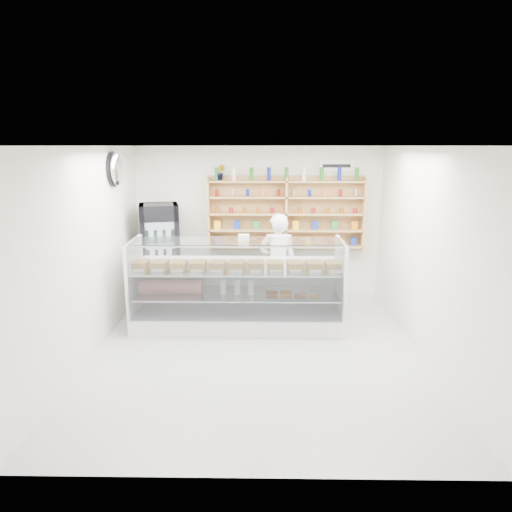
{
  "coord_description": "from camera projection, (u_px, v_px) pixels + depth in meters",
  "views": [
    {
      "loc": [
        0.08,
        -5.88,
        2.8
      ],
      "look_at": [
        -0.02,
        0.9,
        1.16
      ],
      "focal_mm": 32.0,
      "sensor_mm": 36.0,
      "label": 1
    }
  ],
  "objects": [
    {
      "name": "drinks_cooler",
      "position": [
        161.0,
        255.0,
        8.08
      ],
      "size": [
        0.79,
        0.77,
        1.82
      ],
      "rotation": [
        0.0,
        0.0,
        0.24
      ],
      "color": "black",
      "rests_on": "floor"
    },
    {
      "name": "wall_sign",
      "position": [
        336.0,
        166.0,
        8.18
      ],
      "size": [
        0.62,
        0.03,
        0.2
      ],
      "primitive_type": "cube",
      "color": "white",
      "rests_on": "back_wall"
    },
    {
      "name": "shop_worker",
      "position": [
        278.0,
        264.0,
        7.72
      ],
      "size": [
        0.64,
        0.43,
        1.72
      ],
      "primitive_type": "imported",
      "rotation": [
        0.0,
        0.0,
        3.17
      ],
      "color": "white",
      "rests_on": "floor"
    },
    {
      "name": "display_counter",
      "position": [
        237.0,
        304.0,
        7.17
      ],
      "size": [
        3.24,
        0.97,
        1.41
      ],
      "color": "white",
      "rests_on": "floor"
    },
    {
      "name": "security_mirror",
      "position": [
        117.0,
        169.0,
        7.0
      ],
      "size": [
        0.15,
        0.5,
        0.5
      ],
      "primitive_type": "ellipsoid",
      "color": "silver",
      "rests_on": "left_wall"
    },
    {
      "name": "wall_shelving",
      "position": [
        286.0,
        214.0,
        8.27
      ],
      "size": [
        2.84,
        0.28,
        1.33
      ],
      "color": "tan",
      "rests_on": "back_wall"
    },
    {
      "name": "potted_plant",
      "position": [
        221.0,
        172.0,
        8.11
      ],
      "size": [
        0.17,
        0.15,
        0.28
      ],
      "primitive_type": "imported",
      "rotation": [
        0.0,
        0.0,
        -0.14
      ],
      "color": "#1E6626",
      "rests_on": "wall_shelving"
    },
    {
      "name": "room",
      "position": [
        257.0,
        254.0,
        6.05
      ],
      "size": [
        5.0,
        5.0,
        5.0
      ],
      "color": "silver",
      "rests_on": "ground"
    }
  ]
}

